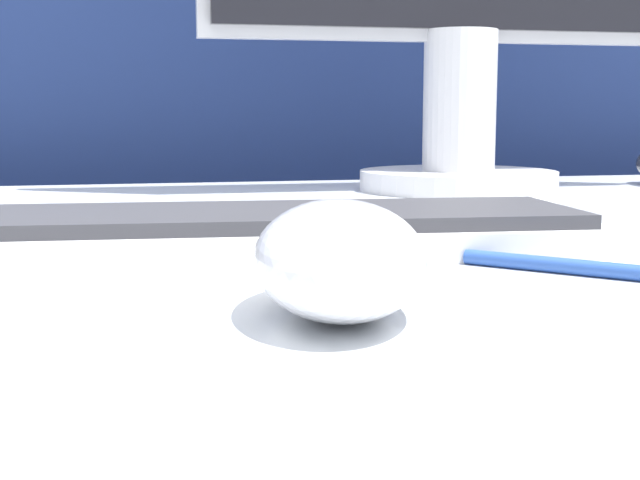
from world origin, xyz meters
name	(u,v)px	position (x,y,z in m)	size (l,w,h in m)	color
partition_panel	(173,294)	(0.00, 0.65, 0.58)	(5.00, 0.03, 1.16)	navy
computer_mouse_near	(339,258)	(0.02, -0.15, 0.76)	(0.09, 0.13, 0.05)	white
keyboard	(203,232)	(-0.02, 0.02, 0.75)	(0.47, 0.15, 0.02)	silver
pen	(602,270)	(0.17, -0.10, 0.74)	(0.11, 0.11, 0.01)	#284C9E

